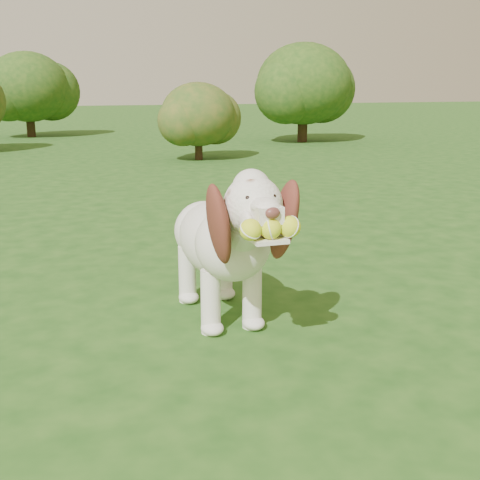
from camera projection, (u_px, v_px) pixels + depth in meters
name	position (u px, v px, depth m)	size (l,w,h in m)	color
ground	(206.00, 300.00, 3.54)	(80.00, 80.00, 0.00)	#1A4513
dog	(223.00, 237.00, 3.11)	(0.47, 1.33, 0.87)	white
shrub_c	(198.00, 114.00, 10.20)	(1.26, 1.26, 1.31)	#382314
shrub_i	(28.00, 87.00, 14.85)	(2.01, 2.01, 2.08)	#382314
shrub_f	(304.00, 84.00, 13.44)	(2.12, 2.12, 2.19)	#382314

